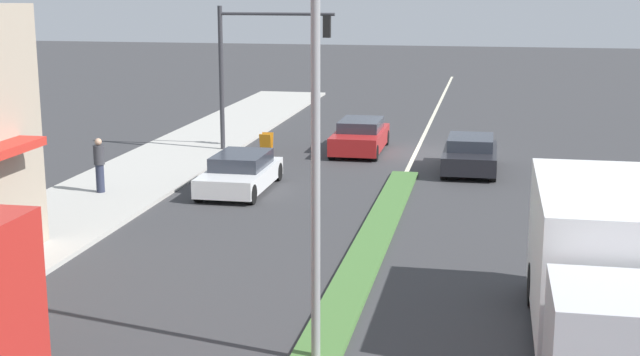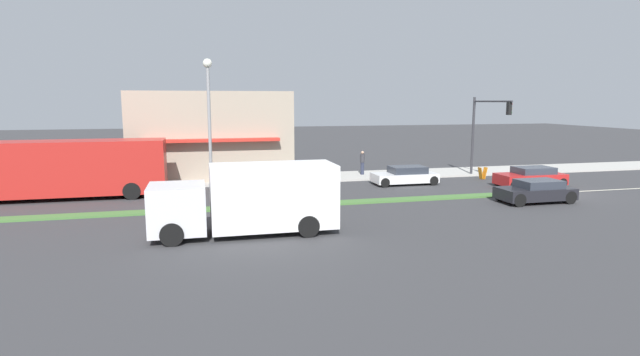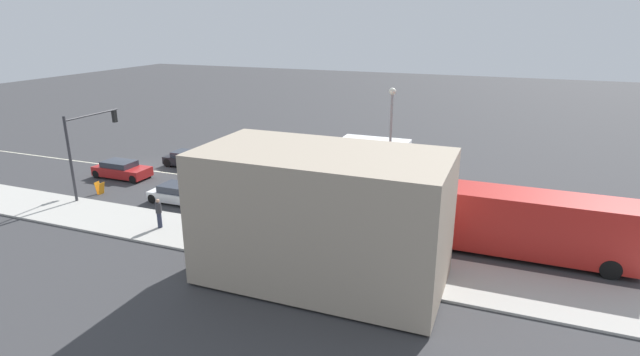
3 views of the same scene
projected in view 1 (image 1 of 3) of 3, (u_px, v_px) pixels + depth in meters
name	position (u px, v px, depth m)	size (l,w,h in m)	color
ground_plane	(336.00, 318.00, 17.83)	(160.00, 160.00, 0.00)	#38383A
lane_marking_center	(415.00, 153.00, 35.09)	(0.16, 60.00, 0.01)	beige
traffic_signal_main	(256.00, 54.00, 34.33)	(4.59, 0.34, 5.60)	#333338
street_lamp	(316.00, 93.00, 14.80)	(0.44, 0.44, 7.37)	gray
pedestrian	(99.00, 164.00, 27.88)	(0.34, 0.34, 1.72)	#282D42
warning_aframe_sign	(266.00, 144.00, 34.80)	(0.45, 0.53, 0.84)	orange
delivery_truck	(604.00, 273.00, 15.99)	(2.44, 7.50, 2.87)	silver
van_white	(240.00, 173.00, 28.73)	(1.88, 4.18, 1.19)	silver
hatchback_red	(360.00, 136.00, 35.33)	(1.87, 4.28, 1.27)	#AD1E1E
sedan_dark	(470.00, 154.00, 31.69)	(1.87, 4.01, 1.23)	black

